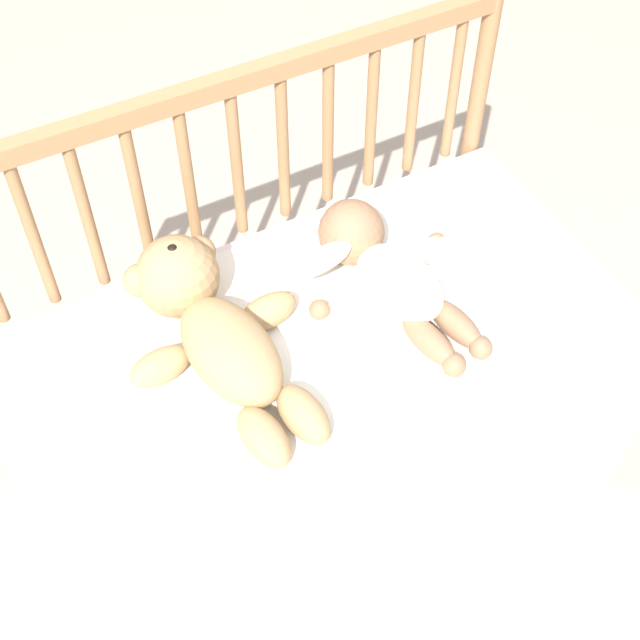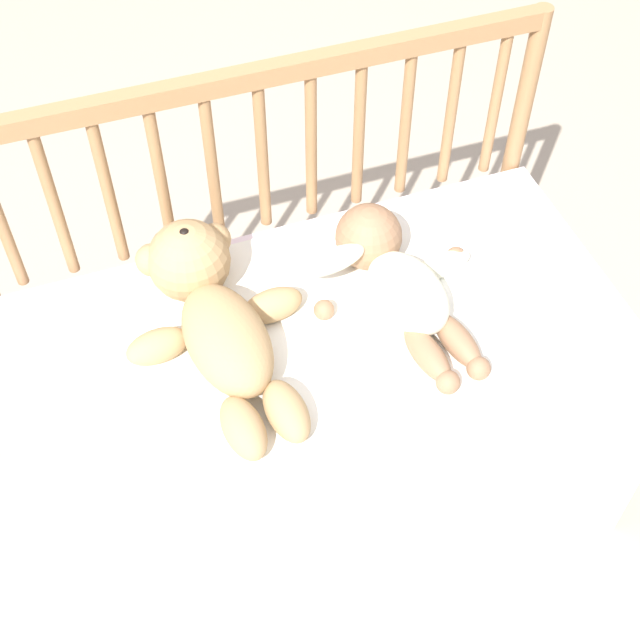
# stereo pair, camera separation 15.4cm
# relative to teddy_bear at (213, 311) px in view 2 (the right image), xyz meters

# --- Properties ---
(ground_plane) EXTENTS (12.00, 12.00, 0.00)m
(ground_plane) POSITION_rel_teddy_bear_xyz_m (0.17, -0.09, -0.59)
(ground_plane) COLOR tan
(crib_mattress) EXTENTS (1.13, 0.61, 0.53)m
(crib_mattress) POSITION_rel_teddy_bear_xyz_m (0.17, -0.09, -0.32)
(crib_mattress) COLOR silver
(crib_mattress) RESTS_ON ground_plane
(crib_rail) EXTENTS (1.13, 0.04, 0.89)m
(crib_rail) POSITION_rel_teddy_bear_xyz_m (0.17, 0.24, 0.04)
(crib_rail) COLOR #997047
(crib_rail) RESTS_ON ground_plane
(blanket) EXTENTS (0.89, 0.55, 0.01)m
(blanket) POSITION_rel_teddy_bear_xyz_m (0.16, -0.08, -0.06)
(blanket) COLOR white
(blanket) RESTS_ON crib_mattress
(teddy_bear) EXTENTS (0.33, 0.49, 0.15)m
(teddy_bear) POSITION_rel_teddy_bear_xyz_m (0.00, 0.00, 0.00)
(teddy_bear) COLOR tan
(teddy_bear) RESTS_ON crib_mattress
(baby) EXTENTS (0.35, 0.41, 0.13)m
(baby) POSITION_rel_teddy_bear_xyz_m (0.34, -0.03, -0.01)
(baby) COLOR #EAEACC
(baby) RESTS_ON crib_mattress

